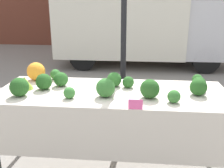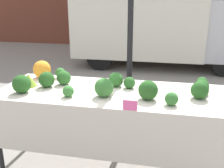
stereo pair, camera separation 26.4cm
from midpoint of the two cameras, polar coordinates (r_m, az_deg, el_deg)
The scene contains 20 objects.
ground_plane at distance 3.10m, azimuth 2.56°, elevation -17.63°, with size 40.00×40.00×0.00m, color gray.
tent_pole at distance 3.33m, azimuth 6.19°, elevation 7.53°, with size 0.07×0.07×2.40m.
parked_truck at distance 7.27m, azimuth 10.89°, elevation 13.43°, with size 4.62×1.85×2.31m.
market_table at distance 2.64m, azimuth 2.56°, elevation -4.38°, with size 2.34×0.87×0.91m.
orange_cauliflower at distance 3.16m, azimuth -12.72°, elevation 3.11°, with size 0.21×0.21×0.21m.
romanesco_head at distance 2.90m, azimuth -15.25°, elevation 0.79°, with size 0.17×0.17×0.13m.
broccoli_head_0 at distance 2.71m, azimuth -16.49°, elevation -0.04°, with size 0.18×0.18×0.18m.
broccoli_head_1 at distance 2.47m, azimuth 10.91°, elevation -1.37°, with size 0.18×0.18×0.18m.
broccoli_head_2 at distance 2.52m, azimuth -6.59°, elevation -1.62°, with size 0.11×0.11×0.11m.
broccoli_head_3 at distance 3.13m, azimuth -8.81°, elevation 2.38°, with size 0.12×0.12×0.12m.
broccoli_head_4 at distance 2.83m, azimuth -11.46°, elevation 0.95°, with size 0.17×0.17×0.17m.
broccoli_head_5 at distance 2.75m, azimuth 6.56°, elevation 0.24°, with size 0.12×0.12×0.12m.
broccoli_head_6 at distance 2.63m, azimuth 21.31°, elevation -1.32°, with size 0.17×0.17×0.17m.
broccoli_head_7 at distance 2.40m, azimuth 15.93°, elevation -3.18°, with size 0.12×0.12×0.12m.
broccoli_head_8 at distance 2.96m, azimuth 21.45°, elevation 0.28°, with size 0.12×0.12×0.12m.
broccoli_head_9 at distance 2.50m, azimuth 1.25°, elevation -0.81°, with size 0.18×0.18×0.18m.
broccoli_head_10 at distance 2.88m, azimuth -7.88°, elevation 1.33°, with size 0.15×0.15×0.15m.
broccoli_head_11 at distance 2.77m, azimuth 21.57°, elevation -0.60°, with size 0.14×0.14×0.14m.
broccoli_head_12 at distance 2.79m, azimuth 3.54°, elevation 0.95°, with size 0.16×0.16×0.16m.
price_sign at distance 2.23m, azimuth 7.35°, elevation -4.69°, with size 0.12×0.01×0.09m.
Camera 2 is at (0.49, -2.46, 1.82)m, focal length 42.00 mm.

